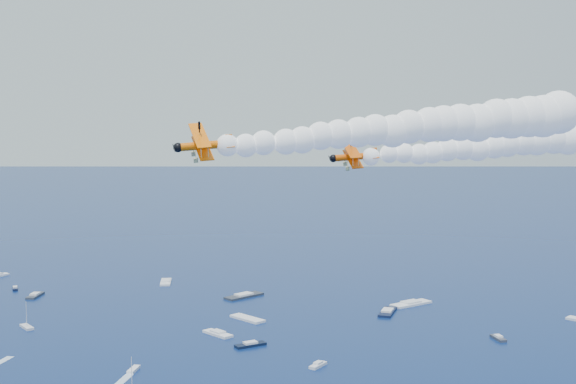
{
  "coord_description": "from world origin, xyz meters",
  "views": [
    {
      "loc": [
        1.3,
        -97.87,
        60.32
      ],
      "look_at": [
        3.83,
        16.12,
        49.61
      ],
      "focal_mm": 47.96,
      "sensor_mm": 36.0,
      "label": 1
    }
  ],
  "objects": [
    {
      "name": "smoke_trail_lead",
      "position": [
        42.7,
        31.3,
        56.33
      ],
      "size": [
        56.32,
        15.33,
        10.58
      ],
      "primitive_type": null,
      "rotation": [
        0.0,
        0.0,
        3.23
      ],
      "color": "white"
    },
    {
      "name": "biplane_lead",
      "position": [
        15.1,
        28.94,
        54.24
      ],
      "size": [
        9.14,
        10.91,
        8.47
      ],
      "primitive_type": null,
      "rotation": [
        -0.31,
        0.07,
        3.23
      ],
      "color": "#E55204"
    },
    {
      "name": "smoke_trail_trail",
      "position": [
        19.6,
        9.29,
        59.07
      ],
      "size": [
        57.03,
        28.5,
        10.58
      ],
      "primitive_type": null,
      "rotation": [
        0.0,
        0.0,
        3.36
      ],
      "color": "white"
    },
    {
      "name": "boat_wakes",
      "position": [
        -2.16,
        86.85,
        0.03
      ],
      "size": [
        184.2,
        95.59,
        0.04
      ],
      "color": "white",
      "rests_on": "ground"
    },
    {
      "name": "biplane_trail",
      "position": [
        -7.44,
        3.3,
        56.98
      ],
      "size": [
        9.72,
        11.6,
        8.53
      ],
      "primitive_type": null,
      "rotation": [
        -0.35,
        0.07,
        3.36
      ],
      "color": "#FF6A05"
    },
    {
      "name": "spectator_boats",
      "position": [
        2.53,
        116.32,
        0.35
      ],
      "size": [
        208.98,
        180.31,
        0.7
      ],
      "color": "#2A2F38",
      "rests_on": "ground"
    }
  ]
}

